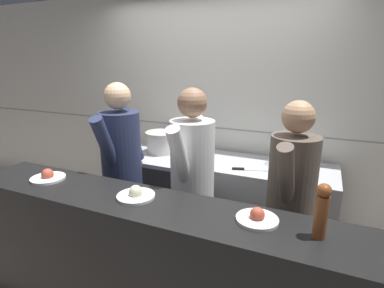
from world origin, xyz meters
TOP-DOWN VIEW (x-y plane):
  - wall_back_tiled at (0.00, 1.40)m, footprint 8.00×0.06m
  - oven_range at (-0.45, 1.00)m, footprint 0.84×0.71m
  - prep_counter at (0.67, 1.00)m, footprint 1.27×0.65m
  - pass_counter at (0.23, -0.27)m, footprint 2.85×0.45m
  - stock_pot at (-0.47, 1.06)m, footprint 0.34×0.34m
  - mixing_bowl_steel at (0.74, 1.08)m, footprint 0.20×0.20m
  - chefs_knife at (0.56, 0.84)m, footprint 0.39×0.15m
  - plated_dish_main at (-0.68, -0.25)m, footprint 0.24×0.24m
  - plated_dish_appetiser at (0.08, -0.24)m, footprint 0.24×0.24m
  - plated_dish_dessert at (0.84, -0.22)m, footprint 0.23×0.23m
  - pepper_mill at (1.15, -0.25)m, footprint 0.07×0.07m
  - chef_head_cook at (-0.47, 0.34)m, footprint 0.38×0.74m
  - chef_sous at (0.22, 0.32)m, footprint 0.34×0.73m
  - chef_line at (0.96, 0.35)m, footprint 0.36×0.71m

SIDE VIEW (x-z plane):
  - oven_range at x=-0.45m, z-range 0.00..0.90m
  - prep_counter at x=0.67m, z-range 0.00..0.91m
  - pass_counter at x=0.23m, z-range 0.00..1.03m
  - chef_line at x=0.96m, z-range 0.09..1.71m
  - chefs_knife at x=0.56m, z-range 0.91..0.93m
  - chef_sous at x=0.22m, z-range 0.09..1.77m
  - chef_head_cook at x=-0.47m, z-range 0.10..1.79m
  - mixing_bowl_steel at x=0.74m, z-range 0.91..1.01m
  - stock_pot at x=-0.47m, z-range 0.90..1.13m
  - plated_dish_dessert at x=0.84m, z-range 1.01..1.09m
  - plated_dish_appetiser at x=0.08m, z-range 1.01..1.09m
  - plated_dish_main at x=-0.68m, z-range 1.01..1.09m
  - pepper_mill at x=1.15m, z-range 1.04..1.32m
  - wall_back_tiled at x=0.00m, z-range 0.00..2.60m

